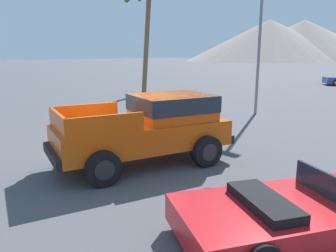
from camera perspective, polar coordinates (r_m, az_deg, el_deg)
ground_plane at (r=9.58m, az=-7.22°, el=-6.17°), size 320.00×320.00×0.00m
orange_pickup_truck at (r=9.19m, az=-2.78°, el=0.08°), size 3.29×5.32×1.90m
red_convertible_car at (r=6.16m, az=22.09°, el=-13.88°), size 3.62×4.64×1.06m
street_lamp_post at (r=17.36m, az=15.83°, el=17.01°), size 0.90×0.24×7.54m
palm_tree_tall at (r=25.73m, az=-4.13°, el=19.51°), size 3.11×2.77×8.25m
distant_mountain_range at (r=140.43m, az=22.81°, el=13.50°), size 123.78×78.40×16.31m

